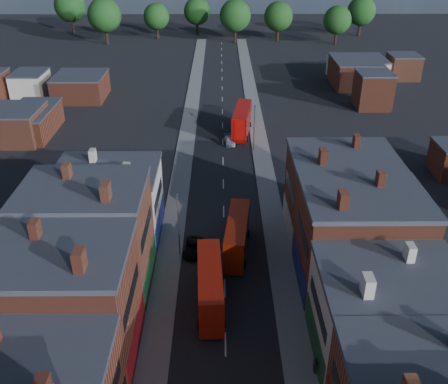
{
  "coord_description": "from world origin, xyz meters",
  "views": [
    {
      "loc": [
        -0.38,
        -17.81,
        34.7
      ],
      "look_at": [
        0.0,
        34.83,
        5.85
      ],
      "focal_mm": 40.0,
      "sensor_mm": 36.0,
      "label": 1
    }
  ],
  "objects_px": {
    "bus_2": "(242,120)",
    "ped_3": "(315,365)",
    "bus_1": "(237,235)",
    "car_3": "(230,141)",
    "car_2": "(193,247)",
    "bus_0": "(210,286)"
  },
  "relations": [
    {
      "from": "bus_1",
      "to": "car_2",
      "type": "relative_size",
      "value": 2.26
    },
    {
      "from": "bus_1",
      "to": "bus_0",
      "type": "bearing_deg",
      "value": -101.54
    },
    {
      "from": "ped_3",
      "to": "car_3",
      "type": "bearing_deg",
      "value": 1.32
    },
    {
      "from": "bus_0",
      "to": "bus_1",
      "type": "xyz_separation_m",
      "value": [
        3.0,
        9.3,
        -0.09
      ]
    },
    {
      "from": "car_2",
      "to": "ped_3",
      "type": "height_order",
      "value": "ped_3"
    },
    {
      "from": "car_2",
      "to": "car_3",
      "type": "relative_size",
      "value": 1.12
    },
    {
      "from": "bus_0",
      "to": "car_2",
      "type": "relative_size",
      "value": 2.33
    },
    {
      "from": "car_2",
      "to": "car_3",
      "type": "height_order",
      "value": "car_2"
    },
    {
      "from": "bus_2",
      "to": "ped_3",
      "type": "xyz_separation_m",
      "value": [
        4.2,
        -55.22,
        -1.63
      ]
    },
    {
      "from": "bus_1",
      "to": "car_3",
      "type": "distance_m",
      "value": 32.48
    },
    {
      "from": "bus_2",
      "to": "ped_3",
      "type": "height_order",
      "value": "bus_2"
    },
    {
      "from": "bus_2",
      "to": "ped_3",
      "type": "bearing_deg",
      "value": -77.67
    },
    {
      "from": "bus_1",
      "to": "bus_2",
      "type": "xyz_separation_m",
      "value": [
        2.0,
        37.02,
        0.26
      ]
    },
    {
      "from": "bus_1",
      "to": "bus_2",
      "type": "bearing_deg",
      "value": 93.24
    },
    {
      "from": "car_3",
      "to": "bus_1",
      "type": "bearing_deg",
      "value": -96.0
    },
    {
      "from": "bus_0",
      "to": "bus_2",
      "type": "relative_size",
      "value": 0.92
    },
    {
      "from": "bus_2",
      "to": "car_3",
      "type": "xyz_separation_m",
      "value": [
        -2.3,
        -4.59,
        -2.03
      ]
    },
    {
      "from": "bus_0",
      "to": "ped_3",
      "type": "bearing_deg",
      "value": -46.68
    },
    {
      "from": "car_3",
      "to": "ped_3",
      "type": "height_order",
      "value": "ped_3"
    },
    {
      "from": "bus_1",
      "to": "car_2",
      "type": "height_order",
      "value": "bus_1"
    },
    {
      "from": "bus_0",
      "to": "car_2",
      "type": "height_order",
      "value": "bus_0"
    },
    {
      "from": "bus_2",
      "to": "bus_1",
      "type": "bearing_deg",
      "value": -85.11
    }
  ]
}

